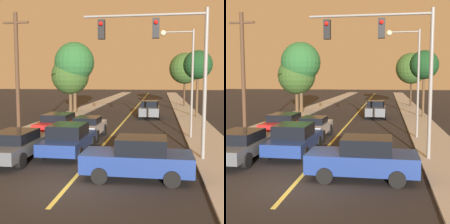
% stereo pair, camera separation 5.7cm
% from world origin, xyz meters
% --- Properties ---
extents(ground_plane, '(200.00, 200.00, 0.00)m').
position_xyz_m(ground_plane, '(0.00, 0.00, 0.00)').
color(ground_plane, black).
extents(road_surface, '(9.70, 80.00, 0.01)m').
position_xyz_m(road_surface, '(0.00, 36.00, 0.01)').
color(road_surface, black).
rests_on(road_surface, ground).
extents(sidewalk_left, '(2.50, 80.00, 0.12)m').
position_xyz_m(sidewalk_left, '(-6.10, 36.00, 0.06)').
color(sidewalk_left, '#9E998E').
rests_on(sidewalk_left, ground).
extents(sidewalk_right, '(2.50, 80.00, 0.12)m').
position_xyz_m(sidewalk_right, '(6.10, 36.00, 0.06)').
color(sidewalk_right, '#9E998E').
rests_on(sidewalk_right, ground).
extents(car_near_lane_front, '(2.04, 4.63, 1.57)m').
position_xyz_m(car_near_lane_front, '(-1.36, 4.73, 0.80)').
color(car_near_lane_front, navy).
rests_on(car_near_lane_front, ground).
extents(car_near_lane_second, '(1.84, 4.09, 1.41)m').
position_xyz_m(car_near_lane_second, '(-1.36, 9.04, 0.76)').
color(car_near_lane_second, '#A5A8B2').
rests_on(car_near_lane_second, ground).
extents(car_outer_lane_front, '(1.97, 4.87, 1.41)m').
position_xyz_m(car_outer_lane_front, '(-3.49, 3.27, 0.74)').
color(car_outer_lane_front, '#474C51').
rests_on(car_outer_lane_front, ground).
extents(car_outer_lane_second, '(2.05, 4.97, 1.54)m').
position_xyz_m(car_outer_lane_second, '(-3.49, 9.57, 0.81)').
color(car_outer_lane_second, red).
rests_on(car_outer_lane_second, ground).
extents(car_far_oncoming, '(1.99, 3.93, 1.69)m').
position_xyz_m(car_far_oncoming, '(2.18, 20.31, 0.84)').
color(car_far_oncoming, '#474C51').
rests_on(car_far_oncoming, ground).
extents(car_crossing_right, '(4.22, 1.90, 1.63)m').
position_xyz_m(car_crossing_right, '(2.42, 1.30, 0.81)').
color(car_crossing_right, navy).
rests_on(car_crossing_right, ground).
extents(traffic_signal_mast, '(5.77, 0.42, 6.90)m').
position_xyz_m(traffic_signal_mast, '(3.46, 4.40, 5.07)').
color(traffic_signal_mast, slate).
rests_on(traffic_signal_mast, ground).
extents(streetlamp_right, '(2.11, 0.36, 6.79)m').
position_xyz_m(streetlamp_right, '(4.68, 9.83, 4.53)').
color(streetlamp_right, slate).
rests_on(streetlamp_right, ground).
extents(utility_pole_left, '(1.60, 0.24, 7.69)m').
position_xyz_m(utility_pole_left, '(-5.45, 7.61, 4.12)').
color(utility_pole_left, '#422D1E').
rests_on(utility_pole_left, ground).
extents(tree_left_near, '(4.35, 4.35, 7.71)m').
position_xyz_m(tree_left_near, '(-6.15, 22.99, 5.63)').
color(tree_left_near, '#4C3823').
rests_on(tree_left_near, ground).
extents(tree_left_far, '(4.16, 4.16, 6.17)m').
position_xyz_m(tree_left_far, '(-6.69, 23.17, 4.20)').
color(tree_left_far, '#4C3823').
rests_on(tree_left_far, ground).
extents(tree_right_near, '(2.81, 2.81, 6.48)m').
position_xyz_m(tree_right_near, '(6.77, 21.03, 5.17)').
color(tree_right_near, '#4C3823').
rests_on(tree_right_near, ground).
extents(tree_right_far, '(4.26, 4.26, 7.28)m').
position_xyz_m(tree_right_far, '(6.49, 33.87, 5.26)').
color(tree_right_far, '#3D2B1C').
rests_on(tree_right_far, ground).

